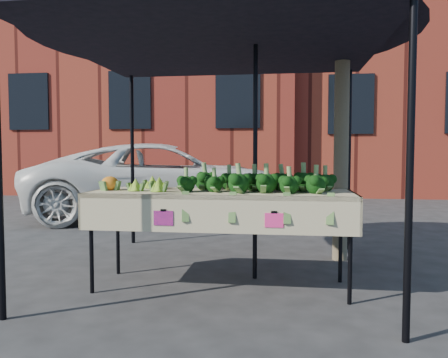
{
  "coord_description": "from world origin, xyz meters",
  "views": [
    {
      "loc": [
        0.81,
        -4.03,
        1.26
      ],
      "look_at": [
        0.21,
        0.24,
        1.0
      ],
      "focal_mm": 36.02,
      "sensor_mm": 36.0,
      "label": 1
    }
  ],
  "objects_px": {
    "vehicle": "(165,84)",
    "street_tree": "(343,47)",
    "canopy": "(221,141)",
    "table": "(221,239)"
  },
  "relations": [
    {
      "from": "vehicle",
      "to": "canopy",
      "type": "bearing_deg",
      "value": -173.08
    },
    {
      "from": "vehicle",
      "to": "street_tree",
      "type": "distance_m",
      "value": 4.28
    },
    {
      "from": "street_tree",
      "to": "canopy",
      "type": "bearing_deg",
      "value": -146.71
    },
    {
      "from": "vehicle",
      "to": "table",
      "type": "bearing_deg",
      "value": -174.43
    },
    {
      "from": "table",
      "to": "vehicle",
      "type": "bearing_deg",
      "value": 111.57
    },
    {
      "from": "table",
      "to": "vehicle",
      "type": "relative_size",
      "value": 0.47
    },
    {
      "from": "canopy",
      "to": "street_tree",
      "type": "distance_m",
      "value": 1.88
    },
    {
      "from": "canopy",
      "to": "street_tree",
      "type": "height_order",
      "value": "street_tree"
    },
    {
      "from": "vehicle",
      "to": "street_tree",
      "type": "bearing_deg",
      "value": -152.47
    },
    {
      "from": "table",
      "to": "vehicle",
      "type": "xyz_separation_m",
      "value": [
        -1.73,
        4.37,
        2.11
      ]
    }
  ]
}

